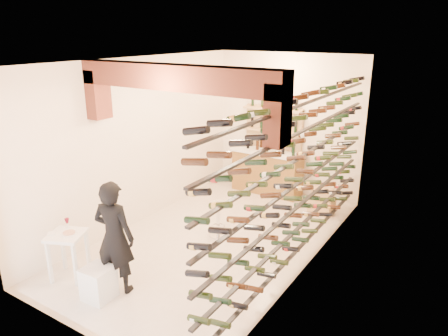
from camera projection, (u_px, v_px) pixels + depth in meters
name	position (u px, v px, depth m)	size (l,w,h in m)	color
ground	(215.00, 239.00, 7.70)	(6.00, 6.00, 0.00)	beige
room_shell	(205.00, 121.00, 6.79)	(3.52, 6.02, 3.21)	white
wine_rack	(298.00, 175.00, 6.43)	(0.32, 5.70, 2.56)	black
back_counter	(267.00, 170.00, 9.81)	(1.70, 0.62, 1.29)	olive
back_shelving	(273.00, 142.00, 9.80)	(1.40, 0.31, 2.73)	tan
tasting_table	(67.00, 242.00, 6.36)	(0.68, 0.68, 0.90)	white
white_stool	(99.00, 283.00, 5.95)	(0.39, 0.39, 0.49)	white
person	(114.00, 237.00, 5.98)	(0.62, 0.41, 1.70)	black
chrome_barstool	(218.00, 217.00, 7.73)	(0.34, 0.34, 0.66)	silver
crate_lower	(321.00, 206.00, 8.79)	(0.49, 0.34, 0.29)	tan
crate_upper	(322.00, 194.00, 8.71)	(0.42, 0.29, 0.24)	tan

